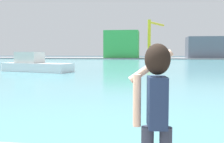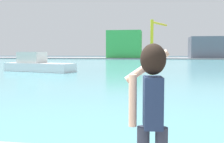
# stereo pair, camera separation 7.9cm
# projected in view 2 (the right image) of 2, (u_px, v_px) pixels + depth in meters

# --- Properties ---
(ground_plane) EXTENTS (220.00, 220.00, 0.00)m
(ground_plane) POSITION_uv_depth(u_px,v_px,m) (150.00, 64.00, 52.02)
(ground_plane) COLOR #334751
(harbor_water) EXTENTS (140.00, 100.00, 0.02)m
(harbor_water) POSITION_uv_depth(u_px,v_px,m) (150.00, 63.00, 53.99)
(harbor_water) COLOR #599EA8
(harbor_water) RESTS_ON ground_plane
(far_shore_dock) EXTENTS (140.00, 20.00, 0.37)m
(far_shore_dock) POSITION_uv_depth(u_px,v_px,m) (152.00, 58.00, 93.36)
(far_shore_dock) COLOR gray
(far_shore_dock) RESTS_ON ground_plane
(person_photographer) EXTENTS (0.53, 0.55, 1.74)m
(person_photographer) POSITION_uv_depth(u_px,v_px,m) (152.00, 105.00, 2.96)
(person_photographer) COLOR #2D3342
(person_photographer) RESTS_ON quay_promenade
(boat_moored) EXTENTS (9.01, 4.88, 2.26)m
(boat_moored) POSITION_uv_depth(u_px,v_px,m) (37.00, 65.00, 31.23)
(boat_moored) COLOR white
(boat_moored) RESTS_ON harbor_water
(warehouse_left) EXTENTS (11.14, 8.53, 8.95)m
(warehouse_left) POSITION_uv_depth(u_px,v_px,m) (125.00, 44.00, 90.20)
(warehouse_left) COLOR green
(warehouse_left) RESTS_ON far_shore_dock
(warehouse_right) EXTENTS (13.26, 9.08, 6.85)m
(warehouse_right) POSITION_uv_depth(u_px,v_px,m) (211.00, 47.00, 87.66)
(warehouse_right) COLOR slate
(warehouse_right) RESTS_ON far_shore_dock
(port_crane) EXTENTS (5.70, 12.03, 12.34)m
(port_crane) POSITION_uv_depth(u_px,v_px,m) (154.00, 34.00, 88.65)
(port_crane) COLOR yellow
(port_crane) RESTS_ON far_shore_dock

